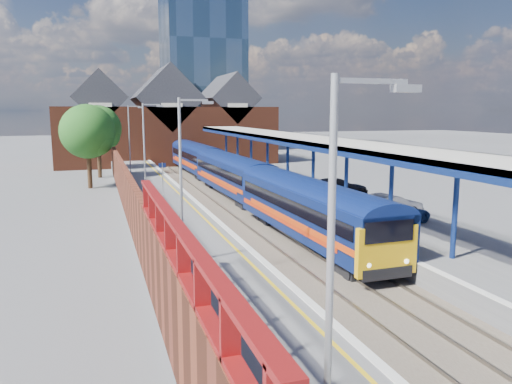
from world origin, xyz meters
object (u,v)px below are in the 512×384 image
Objects in this scene: lamp_post_a at (338,273)px; parked_car_dark at (338,187)px; train at (212,163)px; parked_car_blue at (399,213)px; lamp_post_c at (146,145)px; parked_car_silver at (389,205)px; lamp_post_d at (131,135)px; platform_sign at (162,173)px; lamp_post_b at (184,171)px.

parked_car_dark is (14.02, 27.21, -3.30)m from lamp_post_a.
parked_car_blue is at bearing -78.34° from train.
parked_car_blue is (13.15, -12.16, -3.42)m from lamp_post_c.
parked_car_silver is 1.04× the size of parked_car_blue.
parked_car_silver is at bearing 55.16° from lamp_post_a.
lamp_post_c is at bearing 90.00° from lamp_post_a.
platform_sign is (1.36, -14.00, -2.30)m from lamp_post_d.
lamp_post_d is at bearing 90.00° from lamp_post_c.
lamp_post_d is at bearing 11.50° from parked_car_blue.
lamp_post_d is at bearing 90.00° from lamp_post_a.
train is 30.66m from lamp_post_b.
lamp_post_c reaches higher than parked_car_blue.
lamp_post_c is at bearing 33.71° from parked_car_blue.
train is at bearing 60.55° from platform_sign.
lamp_post_a is 14.00m from lamp_post_b.
lamp_post_d is 23.67m from parked_car_dark.
platform_sign is at bearing 26.24° from parked_car_blue.
lamp_post_b reaches higher than train.
parked_car_dark is at bearing -11.24° from lamp_post_c.
parked_car_silver is at bearing -45.70° from platform_sign.
lamp_post_a and lamp_post_c have the same top height.
lamp_post_b is at bearing 136.82° from parked_car_dark.
train is at bearing 59.80° from lamp_post_c.
lamp_post_b reaches higher than parked_car_silver.
train is 9.42× the size of lamp_post_b.
lamp_post_a is (-7.86, -43.50, 2.87)m from train.
lamp_post_a reaches higher than train.
lamp_post_c is 1.63× the size of parked_car_silver.
lamp_post_b is 14.12m from parked_car_blue.
lamp_post_c reaches higher than train.
lamp_post_b is 16.00m from lamp_post_c.
parked_car_silver is 1.71m from parked_car_blue.
train is at bearing 79.76° from lamp_post_a.
train is 13.88× the size of parked_car_dark.
lamp_post_b is at bearing -90.00° from lamp_post_d.
lamp_post_d reaches higher than parked_car_silver.
platform_sign is 0.61× the size of parked_car_blue.
platform_sign reaches higher than train.
platform_sign reaches higher than parked_car_dark.
train is at bearing 4.97° from parked_car_silver.
parked_car_dark is (12.65, -4.79, -1.00)m from platform_sign.
parked_car_dark is (14.02, -2.79, -3.30)m from lamp_post_c.
lamp_post_b is 2.80× the size of platform_sign.
lamp_post_a is 22.42m from parked_car_blue.
train is 15.88m from lamp_post_c.
parked_car_silver is at bearing -27.72° from parked_car_blue.
lamp_post_c is 14.67m from parked_car_dark.
lamp_post_c is at bearing 43.84° from parked_car_silver.
lamp_post_a is 1.00× the size of lamp_post_d.
lamp_post_b is 1.00× the size of lamp_post_d.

